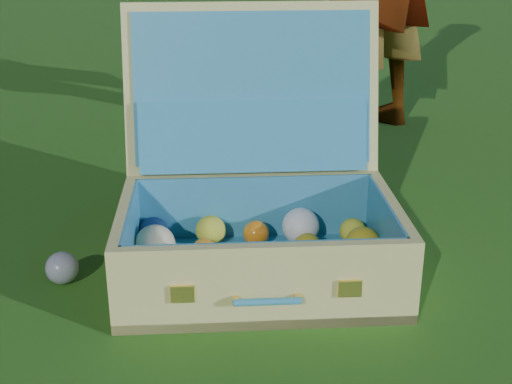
{
  "coord_description": "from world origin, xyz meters",
  "views": [
    {
      "loc": [
        -0.3,
        -1.67,
        0.84
      ],
      "look_at": [
        -0.16,
        -0.08,
        0.2
      ],
      "focal_mm": 50.0,
      "sensor_mm": 36.0,
      "label": 1
    }
  ],
  "objects": [
    {
      "name": "stray_ball",
      "position": [
        -0.62,
        -0.13,
        0.04
      ],
      "size": [
        0.08,
        0.08,
        0.08
      ],
      "primitive_type": "sphere",
      "color": "teal",
      "rests_on": "ground"
    },
    {
      "name": "ground",
      "position": [
        0.0,
        0.0,
        0.0
      ],
      "size": [
        60.0,
        60.0,
        0.0
      ],
      "primitive_type": "plane",
      "color": "#215114",
      "rests_on": "ground"
    },
    {
      "name": "suitcase",
      "position": [
        -0.16,
        -0.07,
        0.17
      ],
      "size": [
        0.67,
        0.62,
        0.61
      ],
      "rotation": [
        0.0,
        0.0,
        -0.03
      ],
      "color": "#CFC46F",
      "rests_on": "ground"
    }
  ]
}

